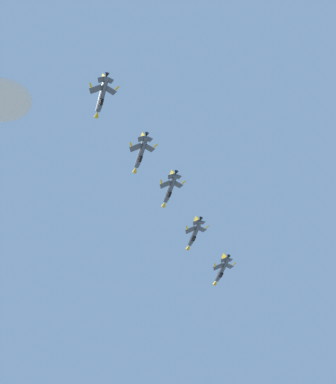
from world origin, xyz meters
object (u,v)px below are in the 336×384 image
fighter_jet_right_wing (170,189)px  fighter_jet_lead (222,270)px  fighter_jet_left_outer (141,153)px  fighter_jet_left_wing (194,233)px  fighter_jet_right_outer (102,95)px

fighter_jet_right_wing → fighter_jet_lead: bearing=42.8°
fighter_jet_left_outer → fighter_jet_left_wing: bearing=44.1°
fighter_jet_left_wing → fighter_jet_right_wing: size_ratio=1.00×
fighter_jet_left_outer → fighter_jet_right_outer: size_ratio=1.00×
fighter_jet_lead → fighter_jet_left_outer: bearing=-137.9°
fighter_jet_right_outer → fighter_jet_lead: bearing=41.4°
fighter_jet_lead → fighter_jet_right_outer: 83.53m
fighter_jet_lead → fighter_jet_left_wing: (-10.85, -16.70, 2.48)m
fighter_jet_left_wing → fighter_jet_right_wing: (-8.87, -20.12, 0.63)m
fighter_jet_right_wing → fighter_jet_left_wing: bearing=47.1°
fighter_jet_right_wing → fighter_jet_left_outer: (-9.55, -16.32, -2.41)m
fighter_jet_lead → fighter_jet_right_outer: bearing=-138.6°
fighter_jet_lead → fighter_jet_left_outer: (-29.27, -53.14, 0.70)m
fighter_jet_left_outer → fighter_jet_right_wing: bearing=40.6°
fighter_jet_left_wing → fighter_jet_right_outer: (-30.22, -55.91, 1.99)m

